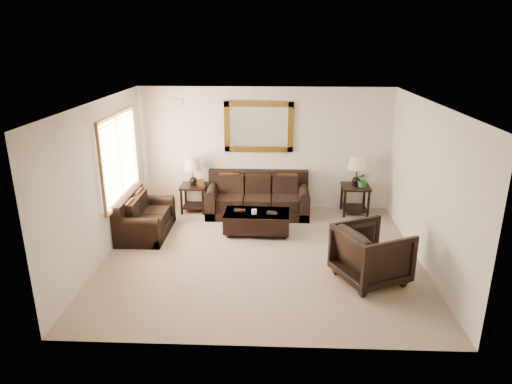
{
  "coord_description": "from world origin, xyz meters",
  "views": [
    {
      "loc": [
        0.2,
        -7.3,
        3.68
      ],
      "look_at": [
        -0.12,
        0.6,
        1.0
      ],
      "focal_mm": 32.0,
      "sensor_mm": 36.0,
      "label": 1
    }
  ],
  "objects_px": {
    "end_table_left": "(193,177)",
    "coffee_table": "(257,220)",
    "sofa": "(258,199)",
    "loveseat": "(143,219)",
    "end_table_right": "(356,177)",
    "armchair": "(372,252)"
  },
  "relations": [
    {
      "from": "loveseat",
      "to": "end_table_left",
      "type": "relative_size",
      "value": 1.19
    },
    {
      "from": "end_table_right",
      "to": "sofa",
      "type": "bearing_deg",
      "value": -177.29
    },
    {
      "from": "sofa",
      "to": "end_table_left",
      "type": "relative_size",
      "value": 1.81
    },
    {
      "from": "loveseat",
      "to": "end_table_right",
      "type": "distance_m",
      "value": 4.55
    },
    {
      "from": "sofa",
      "to": "end_table_right",
      "type": "relative_size",
      "value": 1.7
    },
    {
      "from": "armchair",
      "to": "end_table_right",
      "type": "bearing_deg",
      "value": -29.84
    },
    {
      "from": "sofa",
      "to": "loveseat",
      "type": "bearing_deg",
      "value": -151.94
    },
    {
      "from": "loveseat",
      "to": "end_table_left",
      "type": "height_order",
      "value": "end_table_left"
    },
    {
      "from": "sofa",
      "to": "end_table_left",
      "type": "height_order",
      "value": "end_table_left"
    },
    {
      "from": "coffee_table",
      "to": "armchair",
      "type": "bearing_deg",
      "value": -41.79
    },
    {
      "from": "sofa",
      "to": "end_table_left",
      "type": "bearing_deg",
      "value": 175.27
    },
    {
      "from": "coffee_table",
      "to": "armchair",
      "type": "xyz_separation_m",
      "value": [
        1.88,
        -1.77,
        0.23
      ]
    },
    {
      "from": "loveseat",
      "to": "end_table_right",
      "type": "bearing_deg",
      "value": -73.54
    },
    {
      "from": "end_table_left",
      "to": "end_table_right",
      "type": "distance_m",
      "value": 3.55
    },
    {
      "from": "sofa",
      "to": "loveseat",
      "type": "xyz_separation_m",
      "value": [
        -2.21,
        -1.18,
        -0.03
      ]
    },
    {
      "from": "end_table_left",
      "to": "coffee_table",
      "type": "height_order",
      "value": "end_table_left"
    },
    {
      "from": "end_table_right",
      "to": "coffee_table",
      "type": "bearing_deg",
      "value": -150.98
    },
    {
      "from": "sofa",
      "to": "coffee_table",
      "type": "relative_size",
      "value": 1.68
    },
    {
      "from": "end_table_left",
      "to": "end_table_right",
      "type": "height_order",
      "value": "end_table_right"
    },
    {
      "from": "loveseat",
      "to": "coffee_table",
      "type": "height_order",
      "value": "loveseat"
    },
    {
      "from": "coffee_table",
      "to": "end_table_right",
      "type": "bearing_deg",
      "value": 30.51
    },
    {
      "from": "armchair",
      "to": "loveseat",
      "type": "bearing_deg",
      "value": 42.59
    }
  ]
}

